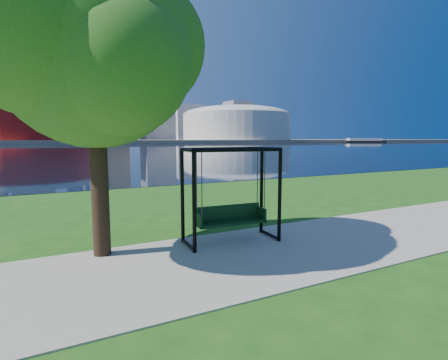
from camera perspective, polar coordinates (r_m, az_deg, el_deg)
ground at (r=8.59m, az=0.63°, el=-11.55°), size 900.00×900.00×0.00m
path at (r=8.18m, az=2.34°, el=-12.42°), size 120.00×4.00×0.03m
river at (r=109.28m, az=-25.82°, el=4.66°), size 900.00×180.00×0.02m
far_bank at (r=313.21m, az=-27.21°, el=5.68°), size 900.00×228.00×2.00m
stadium at (r=242.53m, az=-29.55°, el=8.59°), size 83.00×83.00×32.00m
arena at (r=279.48m, az=2.09°, el=9.43°), size 84.00×84.00×26.56m
skyline at (r=328.25m, az=-28.33°, el=11.75°), size 392.00×66.00×96.50m
swing at (r=9.04m, az=1.11°, el=-2.80°), size 2.49×1.23×2.48m
park_tree at (r=8.63m, az=-20.90°, el=20.01°), size 5.50×4.97×6.83m
barge at (r=295.81m, az=21.89°, el=6.01°), size 32.93×20.59×3.22m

